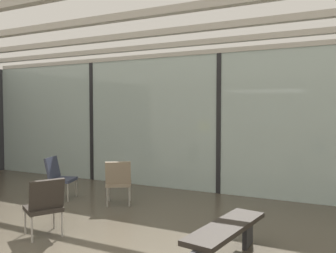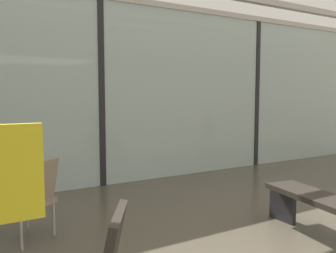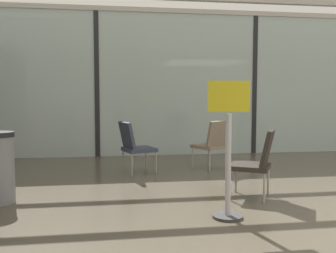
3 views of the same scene
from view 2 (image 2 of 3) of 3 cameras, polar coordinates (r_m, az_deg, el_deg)
The scene contains 5 objects.
glass_curtain_wall at distance 5.98m, azimuth -10.84°, elevation 5.16°, with size 14.00×0.08×3.08m, color #A3B7B2.
window_mullion_1 at distance 5.98m, azimuth -10.84°, elevation 5.16°, with size 0.10×0.12×3.08m, color black.
window_mullion_2 at distance 7.87m, azimuth 14.04°, elevation 5.08°, with size 0.10×0.12×3.08m, color black.
lounge_chair_2 at distance 4.01m, azimuth -21.58°, elevation -10.23°, with size 0.68×0.70×0.87m.
waiting_bench at distance 4.08m, azimuth 24.30°, elevation -11.95°, with size 0.62×1.69×0.47m.
Camera 2 is at (-2.00, -0.43, 1.53)m, focal length 37.58 mm.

